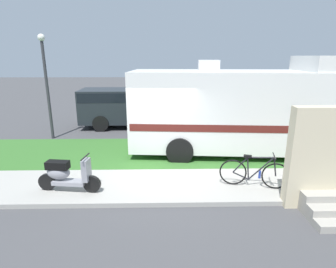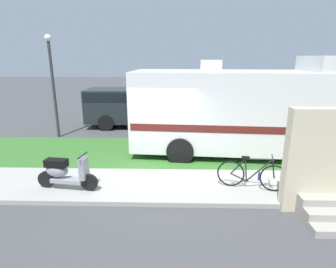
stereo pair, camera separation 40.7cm
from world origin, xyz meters
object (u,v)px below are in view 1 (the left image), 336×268
(motorhome_rv, at_px, (242,109))
(bottle_green, at_px, (260,174))
(scooter, at_px, (66,174))
(street_lamp_post, at_px, (46,77))
(pickup_truck_near, at_px, (126,107))
(bicycle, at_px, (254,173))

(motorhome_rv, relative_size, bottle_green, 29.63)
(motorhome_rv, bearing_deg, scooter, -149.76)
(motorhome_rv, distance_m, street_lamp_post, 7.95)
(street_lamp_post, bearing_deg, pickup_truck_near, 35.08)
(bicycle, height_order, street_lamp_post, street_lamp_post)
(bicycle, height_order, pickup_truck_near, pickup_truck_near)
(scooter, relative_size, pickup_truck_near, 0.29)
(bicycle, xyz_separation_m, bottle_green, (0.35, 0.51, -0.28))
(bottle_green, bearing_deg, motorhome_rv, 87.69)
(scooter, height_order, street_lamp_post, street_lamp_post)
(bottle_green, bearing_deg, scooter, -172.91)
(bicycle, xyz_separation_m, street_lamp_post, (-7.17, 5.00, 2.10))
(motorhome_rv, relative_size, pickup_truck_near, 1.36)
(bottle_green, bearing_deg, pickup_truck_near, 124.62)
(bicycle, relative_size, bottle_green, 6.67)
(scooter, xyz_separation_m, bicycle, (4.84, 0.13, -0.06))
(pickup_truck_near, distance_m, bottle_green, 8.04)
(pickup_truck_near, bearing_deg, bottle_green, -55.38)
(scooter, xyz_separation_m, bottle_green, (5.19, 0.65, -0.35))
(motorhome_rv, bearing_deg, bicycle, -98.70)
(motorhome_rv, distance_m, scooter, 6.21)
(street_lamp_post, bearing_deg, bicycle, -34.90)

